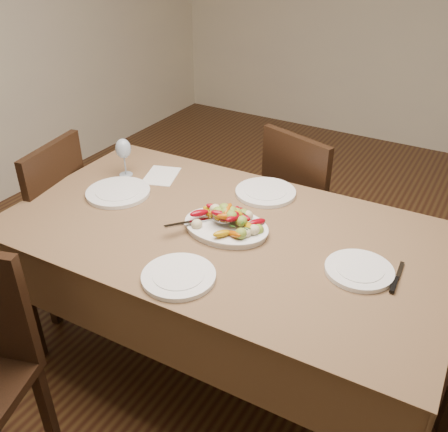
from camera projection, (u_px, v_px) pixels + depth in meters
floor at (283, 352)px, 2.49m from camera, size 6.00×6.00×0.00m
dining_table at (224, 299)px, 2.26m from camera, size 1.87×1.09×0.76m
chair_far at (314, 207)px, 2.78m from camera, size 0.53×0.53×0.95m
chair_left at (35, 224)px, 2.64m from camera, size 0.49×0.49×0.95m
serving_platter at (226, 228)px, 2.05m from camera, size 0.36×0.27×0.02m
roasted_vegetables at (226, 216)px, 2.02m from camera, size 0.29×0.20×0.09m
serving_spoon at (208, 221)px, 2.03m from camera, size 0.27×0.19×0.03m
plate_left at (118, 192)px, 2.32m from camera, size 0.30×0.30×0.02m
plate_right at (359, 270)px, 1.81m from camera, size 0.25×0.25×0.02m
plate_far at (266, 192)px, 2.32m from camera, size 0.28×0.28×0.02m
plate_near at (179, 277)px, 1.78m from camera, size 0.27×0.27×0.02m
wine_glass at (124, 156)px, 2.44m from camera, size 0.08×0.08×0.20m
menu_card at (161, 176)px, 2.48m from camera, size 0.21×0.25×0.00m
table_knife at (397, 279)px, 1.77m from camera, size 0.03×0.20×0.01m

